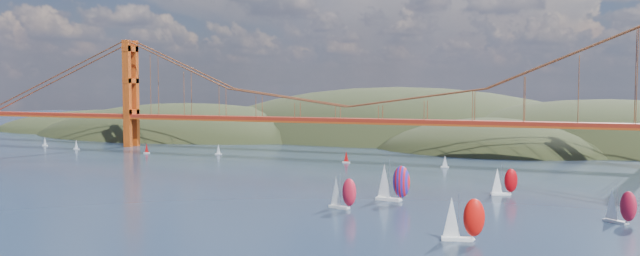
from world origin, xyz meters
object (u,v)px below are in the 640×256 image
at_px(racer_0, 342,192).
at_px(racer_3, 504,181).
at_px(racer_1, 462,218).
at_px(racer_2, 620,206).
at_px(racer_rwb, 392,182).

relative_size(racer_0, racer_3, 1.04).
distance_m(racer_0, racer_1, 39.75).
bearing_deg(racer_2, racer_3, 167.61).
height_order(racer_2, racer_rwb, racer_rwb).
relative_size(racer_1, racer_2, 1.12).
xyz_separation_m(racer_1, racer_2, (29.63, 29.01, -0.49)).
height_order(racer_3, racer_rwb, racer_rwb).
xyz_separation_m(racer_0, racer_1, (33.16, -21.92, 0.34)).
bearing_deg(racer_0, racer_rwb, 74.81).
bearing_deg(racer_1, racer_3, 74.78).
bearing_deg(racer_2, racer_1, -101.85).
relative_size(racer_2, racer_rwb, 0.79).
xyz_separation_m(racer_0, racer_3, (35.11, 35.90, -0.17)).
distance_m(racer_2, racer_3, 39.95).
bearing_deg(racer_0, racer_2, 20.62).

